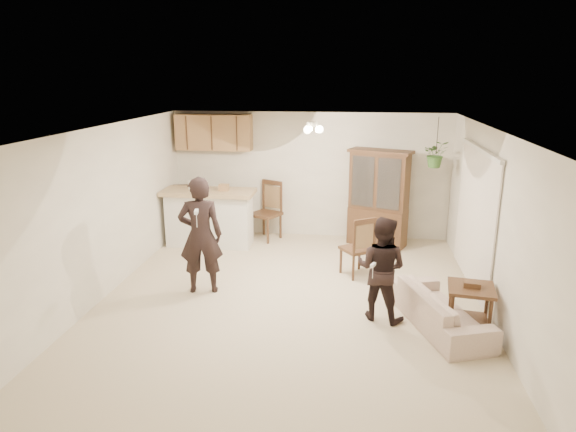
# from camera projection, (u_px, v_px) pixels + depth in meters

# --- Properties ---
(floor) EXTENTS (6.50, 6.50, 0.00)m
(floor) POSITION_uv_depth(u_px,v_px,m) (289.00, 301.00, 7.53)
(floor) COLOR beige
(floor) RESTS_ON ground
(ceiling) EXTENTS (5.50, 6.50, 0.02)m
(ceiling) POSITION_uv_depth(u_px,v_px,m) (290.00, 129.00, 6.86)
(ceiling) COLOR silver
(ceiling) RESTS_ON wall_back
(wall_back) EXTENTS (5.50, 0.02, 2.50)m
(wall_back) POSITION_uv_depth(u_px,v_px,m) (310.00, 175.00, 10.30)
(wall_back) COLOR beige
(wall_back) RESTS_ON ground
(wall_front) EXTENTS (5.50, 0.02, 2.50)m
(wall_front) POSITION_uv_depth(u_px,v_px,m) (238.00, 330.00, 4.09)
(wall_front) COLOR beige
(wall_front) RESTS_ON ground
(wall_left) EXTENTS (0.02, 6.50, 2.50)m
(wall_left) POSITION_uv_depth(u_px,v_px,m) (104.00, 212.00, 7.53)
(wall_left) COLOR beige
(wall_left) RESTS_ON ground
(wall_right) EXTENTS (0.02, 6.50, 2.50)m
(wall_right) POSITION_uv_depth(u_px,v_px,m) (493.00, 226.00, 6.85)
(wall_right) COLOR beige
(wall_right) RESTS_ON ground
(breakfast_bar) EXTENTS (1.60, 0.55, 1.00)m
(breakfast_bar) POSITION_uv_depth(u_px,v_px,m) (210.00, 220.00, 9.87)
(breakfast_bar) COLOR silver
(breakfast_bar) RESTS_ON floor
(bar_top) EXTENTS (1.75, 0.70, 0.08)m
(bar_top) POSITION_uv_depth(u_px,v_px,m) (209.00, 192.00, 9.72)
(bar_top) COLOR tan
(bar_top) RESTS_ON breakfast_bar
(upper_cabinets) EXTENTS (1.50, 0.34, 0.70)m
(upper_cabinets) POSITION_uv_depth(u_px,v_px,m) (214.00, 132.00, 10.13)
(upper_cabinets) COLOR brown
(upper_cabinets) RESTS_ON wall_back
(vertical_blinds) EXTENTS (0.06, 2.30, 2.10)m
(vertical_blinds) POSITION_uv_depth(u_px,v_px,m) (475.00, 219.00, 7.75)
(vertical_blinds) COLOR silver
(vertical_blinds) RESTS_ON wall_right
(ceiling_fixture) EXTENTS (0.36, 0.36, 0.20)m
(ceiling_fixture) POSITION_uv_depth(u_px,v_px,m) (312.00, 128.00, 8.00)
(ceiling_fixture) COLOR #FFEDBF
(ceiling_fixture) RESTS_ON ceiling
(hanging_plant) EXTENTS (0.43, 0.37, 0.48)m
(hanging_plant) POSITION_uv_depth(u_px,v_px,m) (436.00, 154.00, 9.04)
(hanging_plant) COLOR #305823
(hanging_plant) RESTS_ON ceiling
(plant_cord) EXTENTS (0.01, 0.01, 0.65)m
(plant_cord) POSITION_uv_depth(u_px,v_px,m) (437.00, 136.00, 8.95)
(plant_cord) COLOR black
(plant_cord) RESTS_ON ceiling
(sofa) EXTENTS (1.31, 2.01, 0.73)m
(sofa) POSITION_uv_depth(u_px,v_px,m) (442.00, 301.00, 6.67)
(sofa) COLOR beige
(sofa) RESTS_ON floor
(adult) EXTENTS (0.73, 0.56, 1.80)m
(adult) POSITION_uv_depth(u_px,v_px,m) (201.00, 235.00, 7.64)
(adult) COLOR black
(adult) RESTS_ON floor
(child) EXTENTS (0.80, 0.72, 1.35)m
(child) POSITION_uv_depth(u_px,v_px,m) (381.00, 271.00, 6.83)
(child) COLOR black
(child) RESTS_ON floor
(china_hutch) EXTENTS (1.26, 0.86, 1.85)m
(china_hutch) POSITION_uv_depth(u_px,v_px,m) (378.00, 199.00, 9.77)
(china_hutch) COLOR #321A12
(china_hutch) RESTS_ON floor
(side_table) EXTENTS (0.64, 0.64, 0.69)m
(side_table) POSITION_uv_depth(u_px,v_px,m) (469.00, 309.00, 6.55)
(side_table) COLOR #321A12
(side_table) RESTS_ON floor
(chair_bar) EXTENTS (0.58, 0.58, 1.09)m
(chair_bar) POSITION_uv_depth(u_px,v_px,m) (185.00, 225.00, 10.18)
(chair_bar) COLOR #321A12
(chair_bar) RESTS_ON floor
(chair_hutch_left) EXTENTS (0.69, 0.69, 1.17)m
(chair_hutch_left) POSITION_uv_depth(u_px,v_px,m) (266.00, 223.00, 10.27)
(chair_hutch_left) COLOR #321A12
(chair_hutch_left) RESTS_ON floor
(chair_hutch_right) EXTENTS (0.62, 0.62, 1.01)m
(chair_hutch_right) POSITION_uv_depth(u_px,v_px,m) (357.00, 258.00, 8.43)
(chair_hutch_right) COLOR #321A12
(chair_hutch_right) RESTS_ON floor
(controller_adult) EXTENTS (0.08, 0.16, 0.05)m
(controller_adult) POSITION_uv_depth(u_px,v_px,m) (196.00, 212.00, 7.11)
(controller_adult) COLOR white
(controller_adult) RESTS_ON adult
(controller_child) EXTENTS (0.08, 0.13, 0.04)m
(controller_child) POSITION_uv_depth(u_px,v_px,m) (373.00, 265.00, 6.50)
(controller_child) COLOR white
(controller_child) RESTS_ON child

